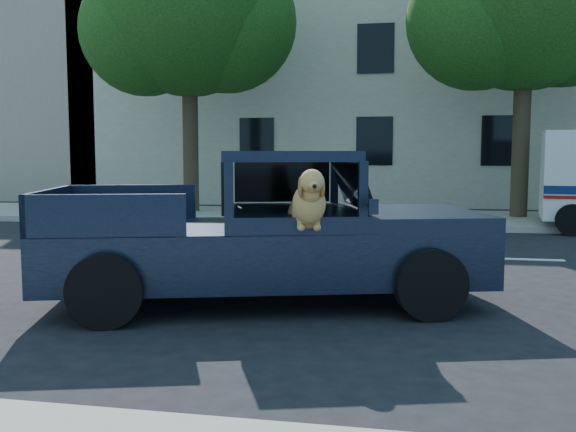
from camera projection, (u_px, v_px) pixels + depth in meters
name	position (u px, v px, depth m)	size (l,w,h in m)	color
ground	(236.00, 292.00, 8.40)	(120.00, 120.00, 0.00)	black
far_sidewalk	(327.00, 217.00, 17.38)	(60.00, 4.00, 0.15)	gray
lane_stripes	(397.00, 256.00, 11.34)	(21.60, 0.14, 0.01)	silver
street_tree_left	(190.00, 13.00, 17.98)	(6.00, 5.20, 8.60)	#332619
building_main	(435.00, 79.00, 23.51)	(26.00, 6.00, 9.00)	beige
pickup_truck	(259.00, 252.00, 7.76)	(5.49, 3.37, 1.84)	black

